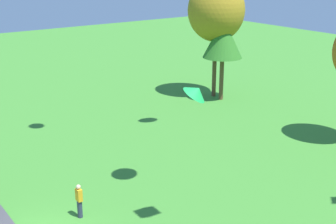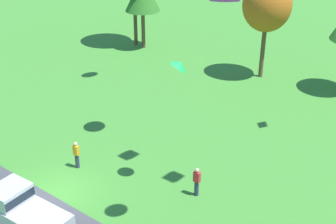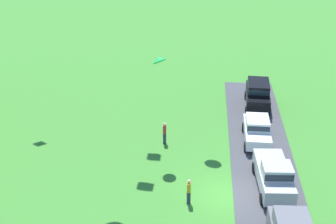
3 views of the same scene
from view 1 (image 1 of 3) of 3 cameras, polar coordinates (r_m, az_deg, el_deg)
name	(u,v)px [view 1 (image 1 of 3)]	position (r m, az deg, el deg)	size (l,w,h in m)	color
person_beside_suv	(79,201)	(22.67, -10.76, -10.57)	(0.36, 0.24, 1.71)	#2D334C
tree_far_left	(216,11)	(40.27, 5.90, 12.21)	(4.80, 4.80, 10.14)	brown
tree_lone_near	(223,38)	(39.61, 6.71, 8.91)	(3.32, 3.32, 7.01)	brown
kite_delta_topmost	(197,92)	(16.93, 3.50, 2.50)	(0.93, 0.93, 0.34)	green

